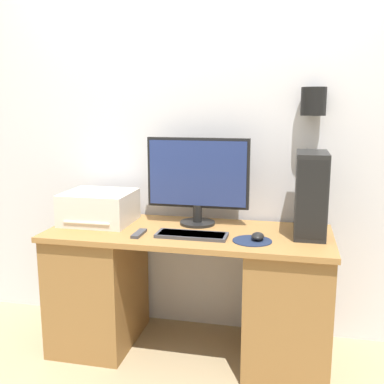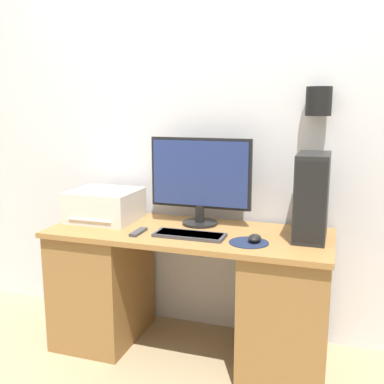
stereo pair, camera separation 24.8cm
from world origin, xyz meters
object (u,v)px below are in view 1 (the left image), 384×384
object	(u,v)px
monitor	(198,177)
printer	(99,207)
mouse	(258,236)
remote_control	(139,233)
keyboard	(192,235)
computer_tower	(311,194)

from	to	relation	value
monitor	printer	distance (m)	0.62
mouse	remote_control	distance (m)	0.64
keyboard	printer	xyz separation A→B (m)	(-0.61, 0.18, 0.08)
monitor	mouse	world-z (taller)	monitor
mouse	computer_tower	xyz separation A→B (m)	(0.26, 0.17, 0.20)
mouse	computer_tower	distance (m)	0.38
computer_tower	monitor	bearing A→B (deg)	172.51
keyboard	computer_tower	distance (m)	0.68
monitor	printer	xyz separation A→B (m)	(-0.59, -0.09, -0.19)
monitor	mouse	xyz separation A→B (m)	(0.38, -0.26, -0.26)
mouse	remote_control	world-z (taller)	mouse
mouse	computer_tower	world-z (taller)	computer_tower
printer	remote_control	bearing A→B (deg)	-32.58
keyboard	computer_tower	size ratio (longest dim) A/B	0.85
remote_control	mouse	bearing A→B (deg)	3.20
computer_tower	remote_control	bearing A→B (deg)	-166.96
printer	remote_control	size ratio (longest dim) A/B	2.55
computer_tower	printer	xyz separation A→B (m)	(-1.23, -0.00, -0.13)
mouse	printer	world-z (taller)	printer
monitor	printer	bearing A→B (deg)	-171.44
keyboard	remote_control	world-z (taller)	keyboard
computer_tower	printer	distance (m)	1.23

